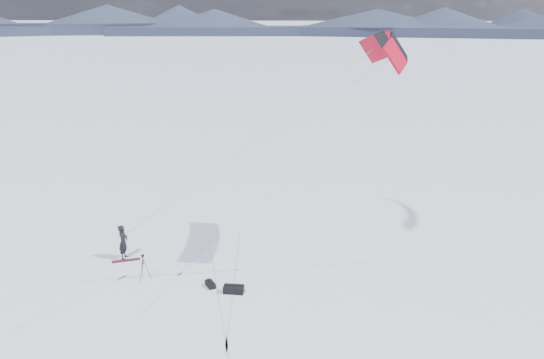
# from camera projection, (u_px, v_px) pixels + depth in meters

# --- Properties ---
(ground) EXTENTS (1800.00, 1800.00, 0.00)m
(ground) POSITION_uv_depth(u_px,v_px,m) (153.00, 282.00, 26.14)
(ground) COLOR white
(horizon_hills) EXTENTS (704.00, 705.94, 9.43)m
(horizon_hills) POSITION_uv_depth(u_px,v_px,m) (147.00, 206.00, 24.94)
(horizon_hills) COLOR black
(horizon_hills) RESTS_ON ground
(snow_tracks) EXTENTS (14.76, 10.25, 0.01)m
(snow_tracks) POSITION_uv_depth(u_px,v_px,m) (137.00, 284.00, 25.89)
(snow_tracks) COLOR silver
(snow_tracks) RESTS_ON ground
(snowkiter) EXTENTS (0.51, 0.73, 1.91)m
(snowkiter) POSITION_uv_depth(u_px,v_px,m) (125.00, 258.00, 28.68)
(snowkiter) COLOR black
(snowkiter) RESTS_ON ground
(snowboard) EXTENTS (1.45, 0.84, 0.04)m
(snowboard) POSITION_uv_depth(u_px,v_px,m) (126.00, 260.00, 28.36)
(snowboard) COLOR maroon
(snowboard) RESTS_ON ground
(tripod) EXTENTS (0.59, 0.62, 1.32)m
(tripod) POSITION_uv_depth(u_px,v_px,m) (143.00, 263.00, 26.20)
(tripod) COLOR black
(tripod) RESTS_ON ground
(gear_bag_a) EXTENTS (0.97, 0.47, 0.43)m
(gear_bag_a) POSITION_uv_depth(u_px,v_px,m) (234.00, 289.00, 25.08)
(gear_bag_a) COLOR black
(gear_bag_a) RESTS_ON ground
(gear_bag_b) EXTENTS (0.66, 0.75, 0.31)m
(gear_bag_b) POSITION_uv_depth(u_px,v_px,m) (210.00, 284.00, 25.65)
(gear_bag_b) COLOR black
(gear_bag_b) RESTS_ON ground
(power_kite) EXTENTS (14.63, 5.72, 10.59)m
(power_kite) POSITION_uv_depth(u_px,v_px,m) (387.00, 49.00, 25.75)
(power_kite) COLOR #B2091E
(power_kite) RESTS_ON ground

